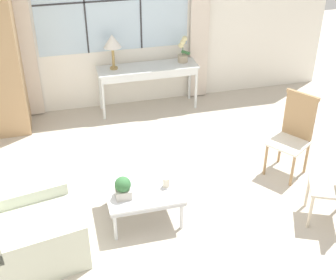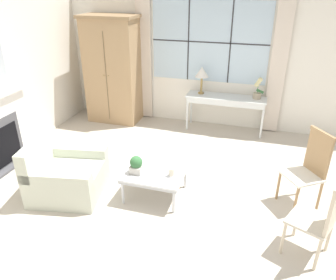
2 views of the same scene
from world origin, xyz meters
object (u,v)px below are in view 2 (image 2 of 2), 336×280
(armchair_upholstered, at_px, (66,176))
(coffee_table, at_px, (155,174))
(console_table, at_px, (226,100))
(pillar_candle, at_px, (171,172))
(side_chair_wooden, at_px, (310,166))
(table_lamp, at_px, (202,73))
(armoire, at_px, (113,70))
(potted_plant_small, at_px, (136,165))
(potted_orchid, at_px, (258,90))
(accent_chair_wooden, at_px, (322,215))

(armchair_upholstered, xyz_separation_m, coffee_table, (1.27, 0.30, 0.09))
(console_table, xyz_separation_m, pillar_candle, (-0.37, -2.65, -0.19))
(side_chair_wooden, bearing_deg, table_lamp, 131.18)
(armoire, xyz_separation_m, potted_plant_small, (1.55, -2.62, -0.59))
(side_chair_wooden, relative_size, potted_plant_small, 4.28)
(potted_orchid, bearing_deg, armoire, -177.20)
(armchair_upholstered, bearing_deg, armoire, 100.46)
(armoire, height_order, pillar_candle, armoire)
(console_table, distance_m, pillar_candle, 2.69)
(console_table, xyz_separation_m, armchair_upholstered, (-1.90, -2.90, -0.38))
(armchair_upholstered, distance_m, coffee_table, 1.31)
(table_lamp, distance_m, armchair_upholstered, 3.37)
(table_lamp, relative_size, armchair_upholstered, 0.49)
(console_table, height_order, side_chair_wooden, side_chair_wooden)
(side_chair_wooden, height_order, potted_plant_small, side_chair_wooden)
(accent_chair_wooden, height_order, coffee_table, accent_chair_wooden)
(potted_plant_small, distance_m, pillar_candle, 0.50)
(potted_orchid, xyz_separation_m, side_chair_wooden, (0.83, -2.24, -0.30))
(armchair_upholstered, bearing_deg, side_chair_wooden, 12.26)
(table_lamp, xyz_separation_m, pillar_candle, (0.15, -2.70, -0.70))
(coffee_table, xyz_separation_m, pillar_candle, (0.26, -0.06, 0.10))
(armoire, bearing_deg, side_chair_wooden, -28.57)
(armoire, relative_size, side_chair_wooden, 2.03)
(coffee_table, bearing_deg, potted_plant_small, -155.09)
(side_chair_wooden, distance_m, pillar_candle, 1.86)
(armoire, relative_size, armchair_upholstered, 1.97)
(accent_chair_wooden, height_order, pillar_candle, accent_chair_wooden)
(table_lamp, bearing_deg, console_table, -5.17)
(table_lamp, relative_size, potted_plant_small, 2.16)
(potted_plant_small, bearing_deg, armoire, 120.66)
(armchair_upholstered, distance_m, accent_chair_wooden, 3.39)
(potted_plant_small, bearing_deg, console_table, 72.29)
(armoire, distance_m, coffee_table, 3.17)
(armoire, distance_m, accent_chair_wooden, 5.01)
(potted_orchid, height_order, armchair_upholstered, potted_orchid)
(coffee_table, relative_size, pillar_candle, 6.27)
(table_lamp, xyz_separation_m, accent_chair_wooden, (1.99, -3.25, -0.58))
(accent_chair_wooden, xyz_separation_m, pillar_candle, (-1.84, 0.55, -0.13))
(armoire, distance_m, console_table, 2.46)
(accent_chair_wooden, relative_size, coffee_table, 1.25)
(console_table, xyz_separation_m, potted_orchid, (0.59, 0.06, 0.25))
(console_table, xyz_separation_m, potted_plant_small, (-0.86, -2.71, -0.12))
(accent_chair_wooden, bearing_deg, armoire, 141.24)
(side_chair_wooden, height_order, pillar_candle, side_chair_wooden)
(console_table, height_order, pillar_candle, console_table)
(armoire, xyz_separation_m, potted_orchid, (3.01, 0.15, -0.21))
(side_chair_wooden, xyz_separation_m, accent_chair_wooden, (0.05, -1.03, -0.02))
(table_lamp, distance_m, side_chair_wooden, 3.01)
(table_lamp, bearing_deg, pillar_candle, -86.73)
(accent_chair_wooden, bearing_deg, coffee_table, 163.82)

